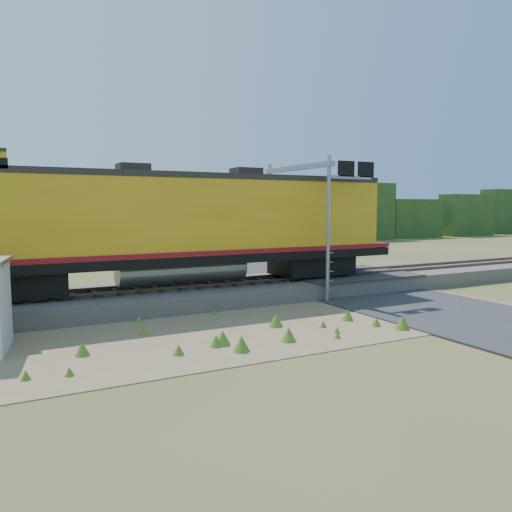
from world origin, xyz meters
TOP-DOWN VIEW (x-y plane):
  - ground at (0.00, 0.00)m, footprint 140.00×140.00m
  - ballast at (0.00, 6.00)m, footprint 70.00×5.00m
  - rails at (0.00, 6.00)m, footprint 70.00×1.54m
  - dirt_shoulder at (-2.00, 0.50)m, footprint 26.00×8.00m
  - road at (7.00, 0.74)m, footprint 7.00×66.00m
  - tree_line_north at (0.00, 38.00)m, footprint 130.00×3.00m
  - weed_clumps at (-3.50, 0.10)m, footprint 15.00×6.20m
  - locomotive at (-2.64, 6.00)m, footprint 21.92×3.34m
  - signal_gantry at (4.20, 5.34)m, footprint 2.72×6.20m

SIDE VIEW (x-z plane):
  - ground at x=0.00m, z-range 0.00..0.00m
  - weed_clumps at x=-3.50m, z-range -0.28..0.28m
  - dirt_shoulder at x=-2.00m, z-range 0.00..0.03m
  - road at x=7.00m, z-range -0.34..0.52m
  - ballast at x=0.00m, z-range 0.00..0.80m
  - rails at x=0.00m, z-range 0.80..0.96m
  - tree_line_north at x=0.00m, z-range -0.18..6.32m
  - locomotive at x=-2.64m, z-range 0.92..6.58m
  - signal_gantry at x=4.20m, z-range 1.73..8.60m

